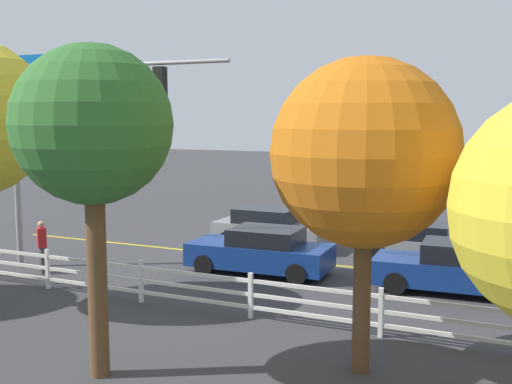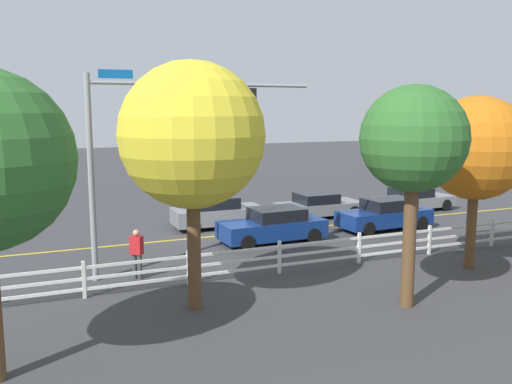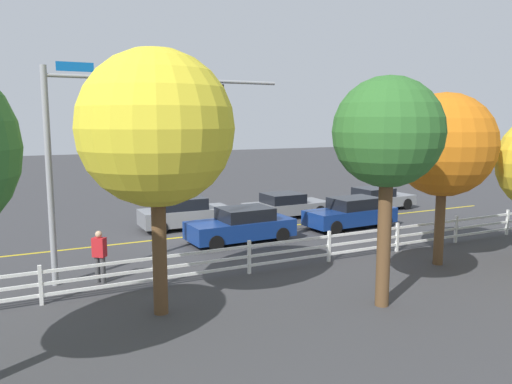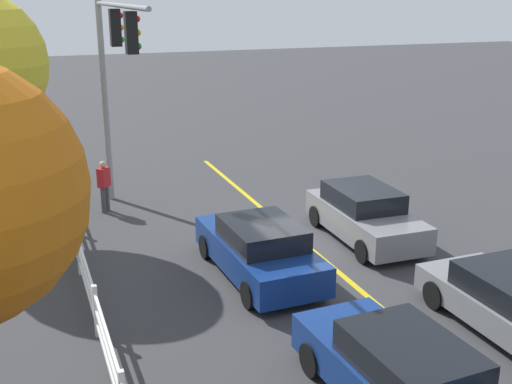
{
  "view_description": "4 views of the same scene",
  "coord_description": "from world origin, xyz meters",
  "px_view_note": "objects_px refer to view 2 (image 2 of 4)",
  "views": [
    {
      "loc": [
        -9.33,
        19.79,
        5.01
      ],
      "look_at": [
        -0.9,
        1.18,
        2.5
      ],
      "focal_mm": 43.87,
      "sensor_mm": 36.0,
      "label": 1
    },
    {
      "loc": [
        8.11,
        22.72,
        5.66
      ],
      "look_at": [
        -1.07,
        0.92,
        2.04
      ],
      "focal_mm": 38.31,
      "sensor_mm": 36.0,
      "label": 2
    },
    {
      "loc": [
        7.45,
        20.96,
        5.15
      ],
      "look_at": [
        -2.21,
        1.78,
        2.08
      ],
      "focal_mm": 35.29,
      "sensor_mm": 36.0,
      "label": 3
    },
    {
      "loc": [
        -15.15,
        7.26,
        6.83
      ],
      "look_at": [
        -1.62,
        2.12,
        2.28
      ],
      "focal_mm": 44.87,
      "sensor_mm": 36.0,
      "label": 4
    }
  ],
  "objects_px": {
    "car_4": "(319,205)",
    "tree_0": "(192,136)",
    "car_3": "(273,226)",
    "car_1": "(385,214)",
    "pedestrian": "(137,252)",
    "car_2": "(217,212)",
    "car_0": "(413,199)",
    "tree_4": "(414,141)",
    "tree_3": "(476,149)"
  },
  "relations": [
    {
      "from": "car_3",
      "to": "car_4",
      "type": "relative_size",
      "value": 1.01
    },
    {
      "from": "car_1",
      "to": "car_3",
      "type": "height_order",
      "value": "car_3"
    },
    {
      "from": "car_2",
      "to": "tree_3",
      "type": "distance_m",
      "value": 12.24
    },
    {
      "from": "pedestrian",
      "to": "tree_0",
      "type": "bearing_deg",
      "value": -122.84
    },
    {
      "from": "car_2",
      "to": "pedestrian",
      "type": "relative_size",
      "value": 2.56
    },
    {
      "from": "car_0",
      "to": "car_2",
      "type": "relative_size",
      "value": 1.06
    },
    {
      "from": "car_3",
      "to": "tree_0",
      "type": "height_order",
      "value": "tree_0"
    },
    {
      "from": "car_1",
      "to": "pedestrian",
      "type": "height_order",
      "value": "pedestrian"
    },
    {
      "from": "pedestrian",
      "to": "tree_3",
      "type": "xyz_separation_m",
      "value": [
        -11.24,
        3.34,
        3.36
      ]
    },
    {
      "from": "car_4",
      "to": "tree_0",
      "type": "xyz_separation_m",
      "value": [
        9.81,
        10.28,
        4.3
      ]
    },
    {
      "from": "tree_3",
      "to": "car_2",
      "type": "bearing_deg",
      "value": -58.16
    },
    {
      "from": "car_2",
      "to": "tree_4",
      "type": "relative_size",
      "value": 0.68
    },
    {
      "from": "car_2",
      "to": "tree_4",
      "type": "height_order",
      "value": "tree_4"
    },
    {
      "from": "car_1",
      "to": "tree_0",
      "type": "relative_size",
      "value": 0.66
    },
    {
      "from": "car_0",
      "to": "tree_3",
      "type": "height_order",
      "value": "tree_3"
    },
    {
      "from": "tree_4",
      "to": "car_3",
      "type": "bearing_deg",
      "value": -87.6
    },
    {
      "from": "tree_3",
      "to": "tree_4",
      "type": "xyz_separation_m",
      "value": [
        4.55,
        2.28,
        0.5
      ]
    },
    {
      "from": "car_1",
      "to": "tree_0",
      "type": "bearing_deg",
      "value": 27.04
    },
    {
      "from": "tree_3",
      "to": "tree_4",
      "type": "relative_size",
      "value": 0.97
    },
    {
      "from": "tree_4",
      "to": "car_4",
      "type": "bearing_deg",
      "value": -108.24
    },
    {
      "from": "car_4",
      "to": "pedestrian",
      "type": "height_order",
      "value": "pedestrian"
    },
    {
      "from": "car_3",
      "to": "pedestrian",
      "type": "bearing_deg",
      "value": 22.64
    },
    {
      "from": "car_4",
      "to": "tree_4",
      "type": "height_order",
      "value": "tree_4"
    },
    {
      "from": "car_2",
      "to": "pedestrian",
      "type": "height_order",
      "value": "pedestrian"
    },
    {
      "from": "car_1",
      "to": "car_4",
      "type": "distance_m",
      "value": 4.03
    },
    {
      "from": "tree_0",
      "to": "tree_4",
      "type": "bearing_deg",
      "value": 158.66
    },
    {
      "from": "car_1",
      "to": "tree_3",
      "type": "bearing_deg",
      "value": 77.69
    },
    {
      "from": "car_3",
      "to": "car_4",
      "type": "bearing_deg",
      "value": -140.22
    },
    {
      "from": "car_4",
      "to": "pedestrian",
      "type": "relative_size",
      "value": 2.69
    },
    {
      "from": "car_4",
      "to": "tree_0",
      "type": "bearing_deg",
      "value": -134.41
    },
    {
      "from": "car_1",
      "to": "tree_3",
      "type": "height_order",
      "value": "tree_3"
    },
    {
      "from": "car_0",
      "to": "pedestrian",
      "type": "height_order",
      "value": "pedestrian"
    },
    {
      "from": "car_3",
      "to": "tree_4",
      "type": "height_order",
      "value": "tree_4"
    },
    {
      "from": "car_4",
      "to": "pedestrian",
      "type": "distance_m",
      "value": 12.82
    },
    {
      "from": "car_0",
      "to": "car_1",
      "type": "xyz_separation_m",
      "value": [
        4.38,
        3.43,
        0.09
      ]
    },
    {
      "from": "car_2",
      "to": "pedestrian",
      "type": "distance_m",
      "value": 8.33
    },
    {
      "from": "car_4",
      "to": "tree_4",
      "type": "xyz_separation_m",
      "value": [
        4.12,
        12.5,
        4.16
      ]
    },
    {
      "from": "car_4",
      "to": "tree_4",
      "type": "bearing_deg",
      "value": -108.97
    },
    {
      "from": "car_0",
      "to": "tree_4",
      "type": "distance_m",
      "value": 16.3
    },
    {
      "from": "car_4",
      "to": "tree_0",
      "type": "height_order",
      "value": "tree_0"
    },
    {
      "from": "tree_3",
      "to": "car_1",
      "type": "bearing_deg",
      "value": -99.32
    },
    {
      "from": "car_3",
      "to": "tree_3",
      "type": "height_order",
      "value": "tree_3"
    },
    {
      "from": "car_3",
      "to": "car_0",
      "type": "bearing_deg",
      "value": -162.35
    },
    {
      "from": "car_0",
      "to": "tree_3",
      "type": "xyz_separation_m",
      "value": [
        5.44,
        9.91,
        3.67
      ]
    },
    {
      "from": "car_2",
      "to": "tree_0",
      "type": "relative_size",
      "value": 0.62
    },
    {
      "from": "car_2",
      "to": "tree_0",
      "type": "distance_m",
      "value": 11.59
    },
    {
      "from": "car_4",
      "to": "tree_3",
      "type": "relative_size",
      "value": 0.74
    },
    {
      "from": "car_1",
      "to": "pedestrian",
      "type": "bearing_deg",
      "value": 11.33
    },
    {
      "from": "car_0",
      "to": "car_2",
      "type": "xyz_separation_m",
      "value": [
        11.62,
        -0.05,
        0.11
      ]
    },
    {
      "from": "car_1",
      "to": "tree_0",
      "type": "distance_m",
      "value": 13.72
    }
  ]
}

